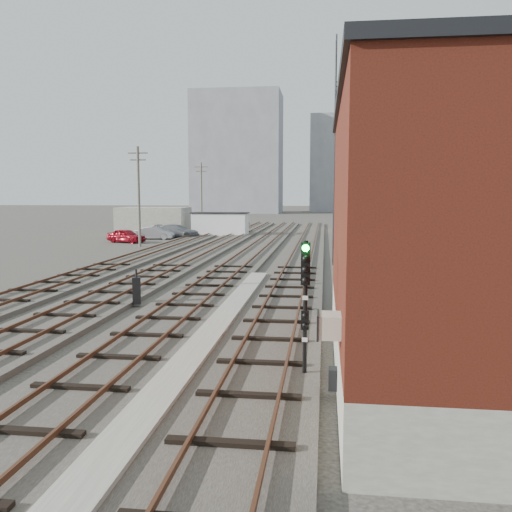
% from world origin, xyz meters
% --- Properties ---
extents(ground, '(320.00, 320.00, 0.00)m').
position_xyz_m(ground, '(0.00, 60.00, 0.00)').
color(ground, '#282621').
rests_on(ground, ground).
extents(track_right, '(3.20, 90.00, 0.39)m').
position_xyz_m(track_right, '(2.50, 39.00, 0.11)').
color(track_right, '#332D28').
rests_on(track_right, ground).
extents(track_mid_right, '(3.20, 90.00, 0.39)m').
position_xyz_m(track_mid_right, '(-1.50, 39.00, 0.11)').
color(track_mid_right, '#332D28').
rests_on(track_mid_right, ground).
extents(track_mid_left, '(3.20, 90.00, 0.39)m').
position_xyz_m(track_mid_left, '(-5.50, 39.00, 0.11)').
color(track_mid_left, '#332D28').
rests_on(track_mid_left, ground).
extents(track_left, '(3.20, 90.00, 0.39)m').
position_xyz_m(track_left, '(-9.50, 39.00, 0.11)').
color(track_left, '#332D28').
rests_on(track_left, ground).
extents(platform_curb, '(0.90, 28.00, 0.26)m').
position_xyz_m(platform_curb, '(0.50, 14.00, 0.13)').
color(platform_curb, gray).
rests_on(platform_curb, ground).
extents(brick_building, '(6.54, 12.20, 7.22)m').
position_xyz_m(brick_building, '(7.50, 12.00, 3.63)').
color(brick_building, gray).
rests_on(brick_building, ground).
extents(lattice_tower, '(1.60, 1.60, 15.00)m').
position_xyz_m(lattice_tower, '(5.50, 35.00, 7.50)').
color(lattice_tower, black).
rests_on(lattice_tower, ground).
extents(utility_pole_left_b, '(1.80, 0.24, 9.00)m').
position_xyz_m(utility_pole_left_b, '(-12.50, 45.00, 4.80)').
color(utility_pole_left_b, '#595147').
rests_on(utility_pole_left_b, ground).
extents(utility_pole_left_c, '(1.80, 0.24, 9.00)m').
position_xyz_m(utility_pole_left_c, '(-12.50, 70.00, 4.80)').
color(utility_pole_left_c, '#595147').
rests_on(utility_pole_left_c, ground).
extents(utility_pole_right_a, '(1.80, 0.24, 9.00)m').
position_xyz_m(utility_pole_right_a, '(6.50, 28.00, 4.80)').
color(utility_pole_right_a, '#595147').
rests_on(utility_pole_right_a, ground).
extents(utility_pole_right_b, '(1.80, 0.24, 9.00)m').
position_xyz_m(utility_pole_right_b, '(6.50, 58.00, 4.80)').
color(utility_pole_right_b, '#595147').
rests_on(utility_pole_right_b, ground).
extents(apartment_left, '(22.00, 14.00, 30.00)m').
position_xyz_m(apartment_left, '(-18.00, 135.00, 15.00)').
color(apartment_left, gray).
rests_on(apartment_left, ground).
extents(apartment_right, '(16.00, 12.00, 26.00)m').
position_xyz_m(apartment_right, '(8.00, 150.00, 13.00)').
color(apartment_right, gray).
rests_on(apartment_right, ground).
extents(shed_left, '(8.00, 5.00, 3.20)m').
position_xyz_m(shed_left, '(-16.00, 60.00, 1.60)').
color(shed_left, gray).
rests_on(shed_left, ground).
extents(shed_right, '(6.00, 6.00, 4.00)m').
position_xyz_m(shed_right, '(9.00, 70.00, 2.00)').
color(shed_right, gray).
rests_on(shed_right, ground).
extents(signal_mast, '(0.40, 0.40, 3.61)m').
position_xyz_m(signal_mast, '(3.70, 11.23, 2.05)').
color(signal_mast, gray).
rests_on(signal_mast, ground).
extents(switch_stand, '(0.44, 0.44, 1.49)m').
position_xyz_m(switch_stand, '(-3.73, 19.55, 0.70)').
color(switch_stand, black).
rests_on(switch_stand, ground).
extents(site_trailer, '(6.45, 2.93, 2.69)m').
position_xyz_m(site_trailer, '(-7.71, 58.61, 1.36)').
color(site_trailer, white).
rests_on(site_trailer, ground).
extents(car_red, '(4.30, 2.86, 1.36)m').
position_xyz_m(car_red, '(-15.22, 48.79, 0.68)').
color(car_red, maroon).
rests_on(car_red, ground).
extents(car_silver, '(4.08, 1.56, 1.33)m').
position_xyz_m(car_silver, '(-13.65, 53.05, 0.66)').
color(car_silver, '#94959B').
rests_on(car_silver, ground).
extents(car_grey, '(5.20, 2.63, 1.45)m').
position_xyz_m(car_grey, '(-11.89, 55.37, 0.72)').
color(car_grey, slate).
rests_on(car_grey, ground).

